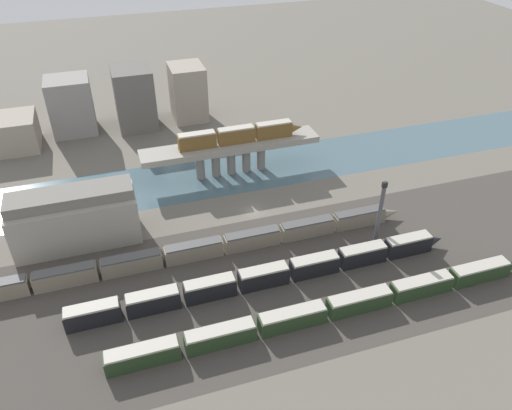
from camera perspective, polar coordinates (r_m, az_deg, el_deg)
The scene contains 14 objects.
ground_plane at distance 118.97m, azimuth -0.37°, elevation -0.77°, with size 400.00×400.00×0.00m, color #666056.
railbed_yard at distance 101.40m, azimuth 3.77°, elevation -8.25°, with size 280.00×42.00×0.01m, color #423D38.
river_water at distance 134.30m, azimuth -2.82°, elevation 3.70°, with size 320.00×20.85×0.01m, color #47606B.
bridge at distance 130.85m, azimuth -2.91°, elevation 6.33°, with size 46.87×7.48×8.94m.
train_on_bridge at distance 129.62m, azimuth -1.87°, elevation 8.05°, with size 33.38×2.73×4.17m.
train_yard_near at distance 93.88m, azimuth 8.95°, elevation -11.55°, with size 82.93×2.98×3.59m.
train_yard_mid at distance 98.68m, azimuth 1.52°, elevation -8.06°, with size 77.97×3.03×4.03m.
train_yard_far at distance 105.41m, azimuth -6.42°, elevation -5.10°, with size 93.13×2.72×3.82m.
warehouse_building at distance 113.21m, azimuth -19.96°, elevation -1.42°, with size 26.04×10.19×12.90m.
signal_tower at distance 107.67m, azimuth 13.94°, elevation -1.08°, with size 1.00×0.89×15.85m.
city_block_far_left at distance 160.54m, azimuth -26.04°, elevation 7.43°, with size 13.53×13.62×9.54m, color gray.
city_block_left at distance 162.66m, azimuth -20.36°, elevation 10.60°, with size 12.66×11.78×16.87m, color gray.
city_block_center at distance 160.78m, azimuth -13.74°, elevation 11.85°, with size 11.52×13.98×18.59m, color #605B56.
city_block_right at distance 163.57m, azimuth -7.79°, elevation 12.65°, with size 10.37×12.30×17.23m, color gray.
Camera 1 is at (-29.05, -92.63, 68.76)m, focal length 35.00 mm.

